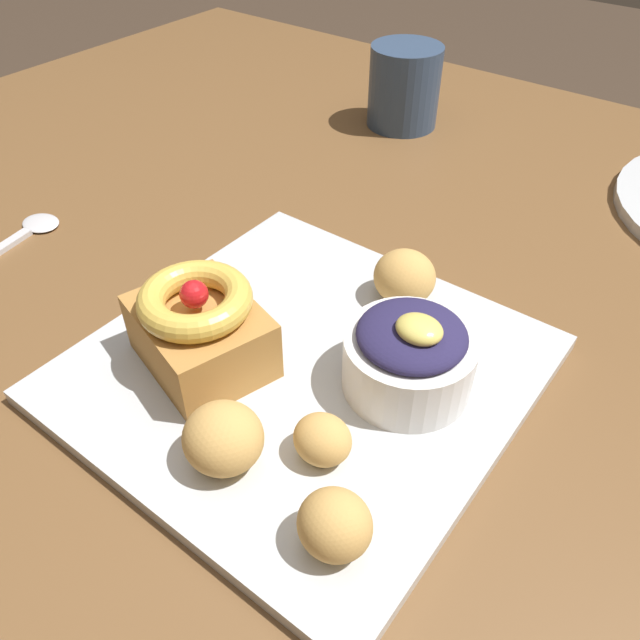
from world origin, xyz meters
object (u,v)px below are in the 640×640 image
spoon (20,237)px  fritter_middle (405,277)px  fritter_front (322,439)px  coffee_mug (404,87)px  front_plate (304,369)px  fritter_back (223,438)px  berry_ramekin (409,355)px  cake_slice (200,327)px  fritter_extra (335,525)px

spoon → fritter_middle: bearing=-79.7°
fritter_front → coffee_mug: bearing=116.3°
front_plate → fritter_back: fritter_back is taller
fritter_middle → berry_ramekin: bearing=-56.8°
fritter_front → fritter_back: bearing=-139.5°
cake_slice → spoon: cake_slice is taller
front_plate → fritter_middle: 0.11m
fritter_front → fritter_middle: bearing=104.5°
fritter_extra → coffee_mug: coffee_mug is taller
front_plate → fritter_front: bearing=-43.2°
fritter_back → fritter_extra: bearing=-3.2°
fritter_middle → coffee_mug: bearing=121.8°
front_plate → cake_slice: (-0.06, -0.04, 0.04)m
fritter_front → fritter_extra: (0.04, -0.04, 0.00)m
fritter_back → fritter_extra: size_ratio=1.20×
fritter_front → spoon: 0.39m
cake_slice → coffee_mug: coffee_mug is taller
cake_slice → fritter_extra: (0.16, -0.06, -0.01)m
berry_ramekin → fritter_extra: berry_ramekin is taller
fritter_front → spoon: (-0.39, 0.03, -0.03)m
fritter_back → fritter_middle: bearing=89.0°
front_plate → cake_slice: cake_slice is taller
coffee_mug → front_plate: bearing=-67.3°
fritter_middle → coffee_mug: size_ratio=0.52×
berry_ramekin → fritter_front: bearing=-96.8°
cake_slice → fritter_middle: (0.08, 0.15, -0.01)m
berry_ramekin → fritter_back: size_ratio=1.78×
front_plate → spoon: 0.33m
berry_ramekin → fritter_extra: (0.03, -0.13, -0.01)m
fritter_extra → spoon: size_ratio=0.34×
spoon → front_plate: bearing=-96.3°
cake_slice → berry_ramekin: (0.13, 0.07, -0.00)m
front_plate → fritter_extra: size_ratio=7.03×
fritter_middle → fritter_extra: 0.23m
fritter_front → coffee_mug: (-0.24, 0.48, 0.02)m
fritter_back → coffee_mug: coffee_mug is taller
front_plate → fritter_back: bearing=-81.4°
fritter_middle → fritter_back: (-0.00, -0.20, -0.00)m
fritter_front → fritter_extra: fritter_extra is taller
fritter_middle → fritter_back: fritter_middle is taller
fritter_front → berry_ramekin: bearing=83.2°
front_plate → spoon: bearing=-175.7°
berry_ramekin → coffee_mug: size_ratio=0.94×
fritter_extra → cake_slice: bearing=159.8°
spoon → coffee_mug: 0.47m
cake_slice → fritter_front: (0.12, -0.02, -0.02)m
front_plate → fritter_back: 0.10m
cake_slice → berry_ramekin: cake_slice is taller
spoon → fritter_extra: bearing=-110.7°
fritter_back → spoon: 0.35m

